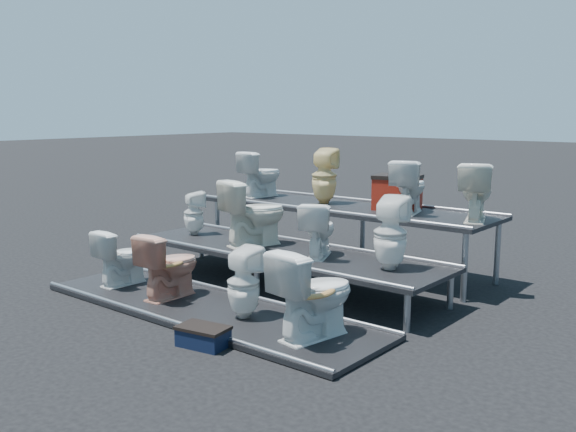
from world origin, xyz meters
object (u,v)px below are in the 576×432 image
Objects in this scene: toilet_4 at (194,213)px; toilet_8 at (261,174)px; toilet_5 at (254,213)px; toilet_7 at (390,233)px; toilet_3 at (314,293)px; toilet_1 at (169,265)px; red_crate at (397,194)px; toilet_2 at (244,283)px; step_stool at (203,338)px; toilet_11 at (476,192)px; toilet_0 at (123,257)px; toilet_10 at (409,187)px; toilet_9 at (324,176)px; toilet_6 at (318,229)px.

toilet_8 is at bearing -68.72° from toilet_4.
toilet_5 reaches higher than toilet_7.
toilet_4 is at bearing -13.56° from toilet_3.
red_crate is (1.30, 2.78, 0.63)m from toilet_1.
toilet_2 is 0.81m from step_stool.
red_crate is at bearing -168.82° from toilet_8.
toilet_8 reaches higher than toilet_2.
toilet_11 is at bearing -134.90° from toilet_1.
toilet_0 is at bearing -1.63° from toilet_1.
toilet_0 is at bearing 32.25° from toilet_10.
toilet_7 is at bearing -155.43° from toilet_4.
toilet_9 is at bearing -14.68° from toilet_10.
toilet_6 is 1.15× the size of red_crate.
toilet_8 reaches higher than toilet_0.
toilet_0 is 0.80× the size of toilet_3.
toilet_1 is at bearing -128.89° from red_crate.
toilet_4 reaches higher than toilet_3.
toilet_11 is 1.23× the size of red_crate.
toilet_11 is at bearing 165.32° from toilet_10.
toilet_6 is (1.01, 0.00, -0.09)m from toilet_5.
toilet_0 is at bearing 12.93° from toilet_7.
toilet_2 is at bearing 135.21° from toilet_8.
toilet_10 is at bearing -101.75° from toilet_2.
toilet_3 is (2.04, 0.00, 0.05)m from toilet_1.
toilet_2 is at bearing 93.61° from toilet_9.
toilet_8 reaches higher than toilet_6.
step_stool is at bearing 71.09° from toilet_6.
toilet_8 is (-0.08, 2.60, 0.80)m from toilet_0.
red_crate is at bearing -48.88° from toilet_10.
toilet_2 is 2.54m from toilet_4.
toilet_2 is at bearing 9.52° from toilet_3.
toilet_9 reaches higher than toilet_1.
toilet_7 is 1.40m from toilet_11.
red_crate is (2.31, 1.48, 0.30)m from toilet_4.
toilet_4 is 1.33× the size of step_stool.
toilet_6 is at bearing -162.70° from toilet_5.
toilet_9 reaches higher than red_crate.
toilet_11 is (0.88, 0.00, 0.01)m from toilet_10.
toilet_7 reaches higher than toilet_1.
toilet_8 is (0.07, 1.30, 0.44)m from toilet_4.
toilet_11 is 3.68m from step_stool.
toilet_9 is at bearing -111.50° from toilet_0.
toilet_11 is 1.17m from red_crate.
toilet_1 is 1.09× the size of toilet_8.
toilet_8 reaches higher than toilet_7.
toilet_9 reaches higher than toilet_11.
toilet_4 is at bearing -81.80° from toilet_0.
toilet_9 is at bearing -173.50° from toilet_8.
toilet_11 reaches higher than step_stool.
toilet_8 is 2.25m from red_crate.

